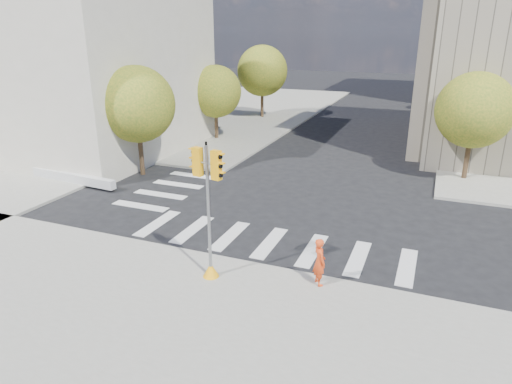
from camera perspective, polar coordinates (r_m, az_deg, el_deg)
ground at (r=20.52m, az=3.92°, el=-4.15°), size 160.00×160.00×0.00m
sidewalk_far_left at (r=51.51m, az=-8.48°, el=10.29°), size 28.00×40.00×0.15m
classical_building at (r=36.52m, az=-23.73°, el=15.21°), size 19.00×15.00×12.70m
tree_lw_near at (r=27.53m, az=-14.67°, el=10.54°), size 4.40×4.40×6.41m
tree_lw_mid at (r=36.05m, az=-5.10°, el=12.40°), size 4.00×4.00×5.77m
tree_lw_far at (r=45.07m, az=0.79°, el=14.90°), size 4.80×4.80×6.95m
tree_re_near at (r=28.28m, az=25.66°, el=9.18°), size 4.20×4.20×6.16m
tree_re_mid at (r=40.13m, az=24.97°, el=12.28°), size 4.60×4.60×6.66m
tree_re_far at (r=52.12m, az=24.47°, el=13.11°), size 4.00×4.00×5.88m
lamp_near at (r=32.20m, az=26.38°, el=11.09°), size 0.35×0.18×8.11m
lamp_far at (r=46.11m, az=25.41°, el=13.24°), size 0.35×0.18×8.11m
traffic_signal at (r=15.32m, az=-5.89°, el=-3.79°), size 1.08×0.56×4.80m
photographer at (r=15.47m, az=7.94°, el=-8.62°), size 0.69×0.73×1.67m
planter_wall at (r=27.66m, az=-21.93°, el=1.67°), size 6.01×0.89×0.50m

